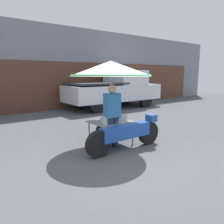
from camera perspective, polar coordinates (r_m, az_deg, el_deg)
name	(u,v)px	position (r m, az deg, el deg)	size (l,w,h in m)	color
ground_plane	(125,157)	(4.87, 3.49, -11.71)	(36.00, 36.00, 0.00)	#4C4F54
shopfront_building	(20,68)	(11.81, -22.91, 10.49)	(28.00, 2.06, 4.16)	gray
vendor_motorcycle_cart	(112,79)	(5.41, 0.10, 8.59)	(2.13, 2.01, 2.11)	black
vendor_person	(112,113)	(5.25, 0.05, -0.29)	(0.38, 0.22, 1.55)	navy
pickup_truck	(116,89)	(11.70, 0.93, 5.93)	(5.24, 1.95, 1.99)	black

